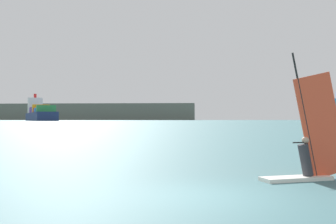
% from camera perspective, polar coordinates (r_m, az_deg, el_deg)
% --- Properties ---
extents(ground_plane, '(4000.00, 4000.00, 0.00)m').
position_cam_1_polar(ground_plane, '(9.90, 5.31, -12.10)').
color(ground_plane, '#386066').
extents(windsurfer, '(3.00, 1.46, 4.00)m').
position_cam_1_polar(windsurfer, '(13.15, 19.70, -5.25)').
color(windsurfer, white).
rests_on(windsurfer, ground_plane).
extents(cargo_ship, '(101.99, 163.11, 39.49)m').
position_cam_1_polar(cargo_ship, '(551.17, -18.10, -0.25)').
color(cargo_ship, navy).
rests_on(cargo_ship, ground_plane).
extents(distant_headland, '(751.59, 299.30, 39.42)m').
position_cam_1_polar(distant_headland, '(1122.99, -15.62, -0.11)').
color(distant_headland, '#60665B').
rests_on(distant_headland, ground_plane).
extents(small_sailboat, '(6.51, 6.78, 8.66)m').
position_cam_1_polar(small_sailboat, '(118.97, 22.55, -1.48)').
color(small_sailboat, white).
rests_on(small_sailboat, ground_plane).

